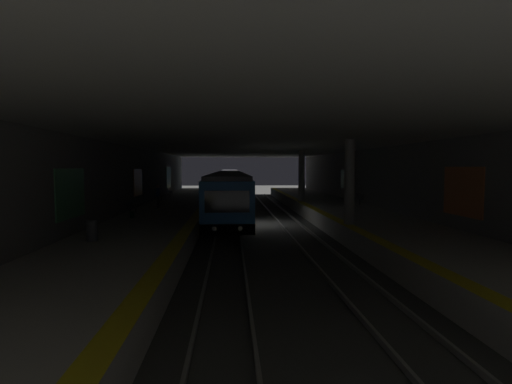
% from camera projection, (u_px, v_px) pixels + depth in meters
% --- Properties ---
extents(ground_plane, '(120.00, 120.00, 0.00)m').
position_uv_depth(ground_plane, '(259.00, 224.00, 28.15)').
color(ground_plane, '#42423F').
extents(track_left, '(60.00, 1.53, 0.16)m').
position_uv_depth(track_left, '(289.00, 223.00, 28.28)').
color(track_left, gray).
rests_on(track_left, ground).
extents(track_right, '(60.00, 1.53, 0.16)m').
position_uv_depth(track_right, '(228.00, 224.00, 28.00)').
color(track_right, gray).
rests_on(track_right, ground).
extents(platform_left, '(60.00, 5.30, 1.06)m').
position_uv_depth(platform_left, '(348.00, 217.00, 28.53)').
color(platform_left, '#B7B2A8').
rests_on(platform_left, ground).
extents(platform_right, '(60.00, 5.30, 1.06)m').
position_uv_depth(platform_right, '(167.00, 218.00, 27.69)').
color(platform_right, '#B7B2A8').
rests_on(platform_right, ground).
extents(wall_left, '(60.00, 0.56, 5.60)m').
position_uv_depth(wall_left, '(388.00, 185.00, 28.57)').
color(wall_left, slate).
rests_on(wall_left, ground).
extents(wall_right, '(60.00, 0.56, 5.60)m').
position_uv_depth(wall_right, '(125.00, 186.00, 27.39)').
color(wall_right, slate).
rests_on(wall_right, ground).
extents(ceiling_slab, '(60.00, 19.40, 0.40)m').
position_uv_depth(ceiling_slab, '(259.00, 144.00, 27.78)').
color(ceiling_slab, '#ADAAA3').
rests_on(ceiling_slab, wall_left).
extents(pillar_near, '(0.56, 0.56, 4.55)m').
position_uv_depth(pillar_near, '(349.00, 182.00, 20.98)').
color(pillar_near, gray).
rests_on(pillar_near, platform_left).
extents(pillar_far, '(0.56, 0.56, 4.55)m').
position_uv_depth(pillar_far, '(301.00, 176.00, 35.24)').
color(pillar_far, gray).
rests_on(pillar_far, platform_left).
extents(metro_train, '(54.73, 2.83, 3.49)m').
position_uv_depth(metro_train, '(229.00, 185.00, 46.72)').
color(metro_train, '#19569E').
rests_on(metro_train, track_right).
extents(bench_left_mid, '(1.70, 0.47, 0.86)m').
position_uv_depth(bench_left_mid, '(358.00, 198.00, 32.45)').
color(bench_left_mid, '#262628').
rests_on(bench_left_mid, platform_left).
extents(bench_right_near, '(1.70, 0.47, 0.86)m').
position_uv_depth(bench_right_near, '(132.00, 206.00, 25.71)').
color(bench_right_near, '#262628').
rests_on(bench_right_near, platform_right).
extents(bench_right_mid, '(1.70, 0.47, 0.86)m').
position_uv_depth(bench_right_mid, '(159.00, 195.00, 35.42)').
color(bench_right_mid, '#262628').
rests_on(bench_right_mid, platform_right).
extents(bench_right_far, '(1.70, 0.47, 0.86)m').
position_uv_depth(bench_right_far, '(170.00, 191.00, 42.08)').
color(bench_right_far, '#262628').
rests_on(bench_right_far, platform_right).
extents(person_waiting_near, '(0.60, 0.24, 1.74)m').
position_uv_depth(person_waiting_near, '(304.00, 188.00, 40.09)').
color(person_waiting_near, '#393939').
rests_on(person_waiting_near, platform_left).
extents(person_walking_mid, '(0.60, 0.24, 1.74)m').
position_uv_depth(person_walking_mid, '(158.00, 195.00, 29.47)').
color(person_walking_mid, '#3A3A3A').
rests_on(person_walking_mid, platform_right).
extents(backpack_on_floor, '(0.30, 0.20, 0.40)m').
position_uv_depth(backpack_on_floor, '(132.00, 215.00, 23.72)').
color(backpack_on_floor, '#1E512D').
rests_on(backpack_on_floor, platform_right).
extents(trash_bin, '(0.44, 0.44, 0.85)m').
position_uv_depth(trash_bin, '(92.00, 231.00, 16.30)').
color(trash_bin, '#595B5E').
rests_on(trash_bin, platform_right).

